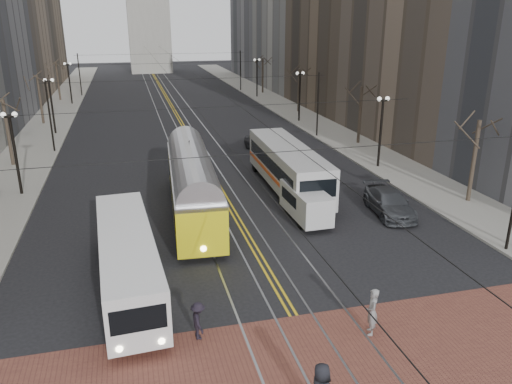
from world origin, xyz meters
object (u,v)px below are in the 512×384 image
transit_bus (128,262)px  sedan_grey (260,143)px  cargo_van (306,205)px  streetcar (193,189)px  pedestrian_b (372,312)px  rear_bus (288,169)px  sedan_parked (389,202)px  pedestrian_d (198,321)px

transit_bus → sedan_grey: size_ratio=2.49×
transit_bus → cargo_van: 12.05m
transit_bus → streetcar: 9.43m
sedan_grey → transit_bus: bearing=-128.1°
transit_bus → pedestrian_b: (9.13, -5.88, -0.40)m
rear_bus → cargo_van: bearing=-95.6°
cargo_van → sedan_grey: size_ratio=1.04×
streetcar → sedan_parked: streetcar is taller
streetcar → sedan_parked: (12.00, -3.00, -0.90)m
transit_bus → sedan_grey: (12.26, 22.85, -0.62)m
streetcar → sedan_grey: streetcar is taller
cargo_van → sedan_grey: (1.68, 17.09, -0.27)m
streetcar → cargo_van: bearing=-19.4°
streetcar → rear_bus: size_ratio=1.13×
streetcar → pedestrian_d: streetcar is taller
rear_bus → cargo_van: size_ratio=2.68×
pedestrian_d → streetcar: bearing=-12.0°
pedestrian_b → rear_bus: bearing=-167.4°
cargo_van → sedan_parked: bearing=-4.3°
cargo_van → transit_bus: bearing=-153.1°
transit_bus → streetcar: size_ratio=0.79×
cargo_van → pedestrian_d: bearing=-129.8°
rear_bus → sedan_parked: bearing=-49.8°
streetcar → pedestrian_b: bearing=-67.2°
sedan_grey → streetcar: bearing=-129.6°
rear_bus → sedan_grey: rear_bus is taller
sedan_parked → pedestrian_d: pedestrian_d is taller
streetcar → pedestrian_d: bearing=-93.3°
pedestrian_b → pedestrian_d: size_ratio=1.26×
rear_bus → pedestrian_d: bearing=-117.7°
sedan_grey → pedestrian_d: 29.02m
transit_bus → sedan_grey: transit_bus is taller
rear_bus → pedestrian_d: (-8.71, -15.93, -0.84)m
sedan_grey → sedan_parked: size_ratio=0.85×
sedan_parked → pedestrian_b: bearing=-114.3°
transit_bus → cargo_van: bearing=25.2°
streetcar → transit_bus: bearing=-112.1°
streetcar → sedan_parked: bearing=-10.6°
streetcar → rear_bus: 7.74m
cargo_van → sedan_grey: 17.17m
sedan_grey → sedan_parked: (3.82, -17.35, -0.00)m
pedestrian_d → transit_bus: bearing=24.1°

